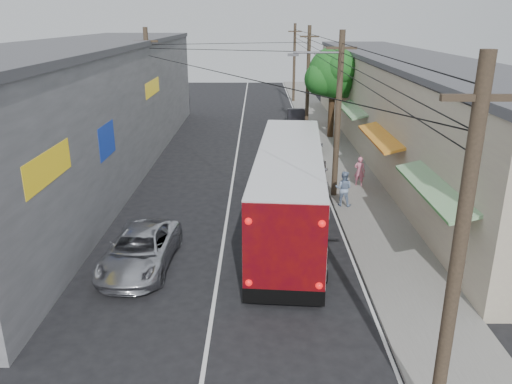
# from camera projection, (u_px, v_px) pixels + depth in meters

# --- Properties ---
(ground) EXTENTS (120.00, 120.00, 0.00)m
(ground) POSITION_uv_depth(u_px,v_px,m) (204.00, 368.00, 12.78)
(ground) COLOR black
(ground) RESTS_ON ground
(sidewalk) EXTENTS (3.00, 80.00, 0.12)m
(sidewalk) POSITION_uv_depth(u_px,v_px,m) (338.00, 159.00, 31.62)
(sidewalk) COLOR slate
(sidewalk) RESTS_ON ground
(building_right) EXTENTS (7.09, 40.00, 6.25)m
(building_right) POSITION_uv_depth(u_px,v_px,m) (405.00, 105.00, 32.48)
(building_right) COLOR #B1A08D
(building_right) RESTS_ON ground
(building_left) EXTENTS (7.20, 36.00, 7.25)m
(building_left) POSITION_uv_depth(u_px,v_px,m) (86.00, 107.00, 28.59)
(building_left) COLOR gray
(building_left) RESTS_ON ground
(utility_poles) EXTENTS (11.80, 45.28, 8.00)m
(utility_poles) POSITION_uv_depth(u_px,v_px,m) (286.00, 93.00, 30.60)
(utility_poles) COLOR #473828
(utility_poles) RESTS_ON ground
(street_tree) EXTENTS (4.40, 4.00, 6.60)m
(street_tree) POSITION_uv_depth(u_px,v_px,m) (334.00, 74.00, 35.78)
(street_tree) COLOR #3F2B19
(street_tree) RESTS_ON ground
(coach_bus) EXTENTS (3.62, 12.41, 3.53)m
(coach_bus) POSITION_uv_depth(u_px,v_px,m) (289.00, 189.00, 20.55)
(coach_bus) COLOR silver
(coach_bus) RESTS_ON ground
(jeepney) EXTENTS (2.46, 4.96, 1.35)m
(jeepney) POSITION_uv_depth(u_px,v_px,m) (140.00, 250.00, 17.75)
(jeepney) COLOR silver
(jeepney) RESTS_ON ground
(parked_suv) EXTENTS (3.05, 6.26, 1.75)m
(parked_suv) POSITION_uv_depth(u_px,v_px,m) (304.00, 172.00, 26.13)
(parked_suv) COLOR #9F9EA5
(parked_suv) RESTS_ON ground
(parked_car_mid) EXTENTS (1.93, 4.31, 1.44)m
(parked_car_mid) POSITION_uv_depth(u_px,v_px,m) (305.00, 140.00, 33.62)
(parked_car_mid) COLOR #222226
(parked_car_mid) RESTS_ON ground
(parked_car_far) EXTENTS (1.49, 4.07, 1.33)m
(parked_car_far) POSITION_uv_depth(u_px,v_px,m) (296.00, 118.00, 41.42)
(parked_car_far) COLOR black
(parked_car_far) RESTS_ON ground
(pedestrian_near) EXTENTS (0.68, 0.58, 1.57)m
(pedestrian_near) POSITION_uv_depth(u_px,v_px,m) (359.00, 171.00, 26.09)
(pedestrian_near) COLOR pink
(pedestrian_near) RESTS_ON sidewalk
(pedestrian_far) EXTENTS (0.97, 0.86, 1.67)m
(pedestrian_far) POSITION_uv_depth(u_px,v_px,m) (344.00, 188.00, 23.30)
(pedestrian_far) COLOR #8BA4CB
(pedestrian_far) RESTS_ON sidewalk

